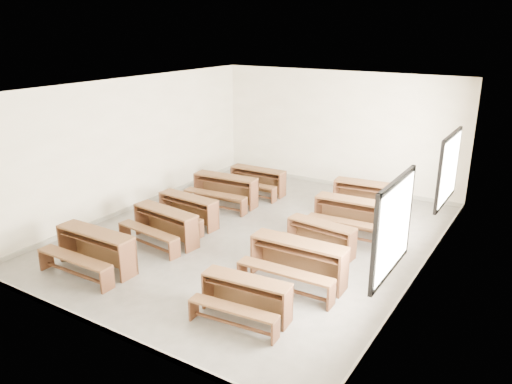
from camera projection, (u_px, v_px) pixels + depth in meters
The scene contains 11 objects.
room at pixel (260, 139), 10.11m from camera, with size 8.50×8.50×3.20m.
desk_set_0 at pixel (94, 248), 9.23m from camera, with size 1.67×0.88×0.75m.
desk_set_1 at pixel (164, 223), 10.41m from camera, with size 1.66×0.99×0.71m.
desk_set_2 at pixel (187, 209), 11.30m from camera, with size 1.55×0.88×0.68m.
desk_set_3 at pixel (225, 188), 12.58m from camera, with size 1.73×0.99×0.75m.
desk_set_4 at pixel (257, 179), 13.43m from camera, with size 1.55×0.84×0.69m.
desk_set_5 at pixel (245, 295), 7.72m from camera, with size 1.50×0.88×0.64m.
desk_set_6 at pixel (297, 259), 8.73m from camera, with size 1.76×0.95×0.78m.
desk_set_7 at pixel (320, 236), 9.91m from camera, with size 1.47×0.85×0.63m.
desk_set_8 at pixel (353, 214), 10.82m from camera, with size 1.75×0.99×0.77m.
desk_set_9 at pixel (368, 196), 12.02m from camera, with size 1.76×1.05×0.75m.
Camera 1 is at (5.29, -8.45, 4.36)m, focal length 35.00 mm.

